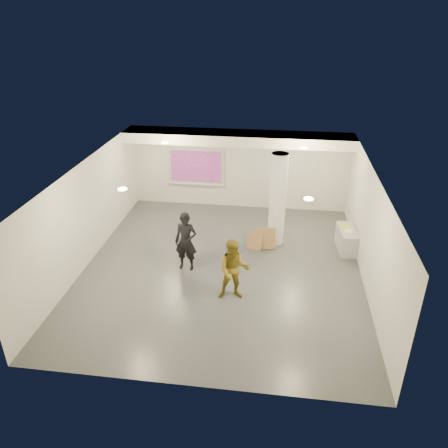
# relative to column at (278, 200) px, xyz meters

# --- Properties ---
(floor) EXTENTS (8.00, 9.00, 0.01)m
(floor) POSITION_rel_column_xyz_m (-1.50, -1.80, -1.50)
(floor) COLOR #393B41
(floor) RESTS_ON ground
(ceiling) EXTENTS (8.00, 9.00, 0.01)m
(ceiling) POSITION_rel_column_xyz_m (-1.50, -1.80, 1.50)
(ceiling) COLOR white
(ceiling) RESTS_ON floor
(wall_back) EXTENTS (8.00, 0.01, 3.00)m
(wall_back) POSITION_rel_column_xyz_m (-1.50, 2.70, 0.00)
(wall_back) COLOR silver
(wall_back) RESTS_ON floor
(wall_front) EXTENTS (8.00, 0.01, 3.00)m
(wall_front) POSITION_rel_column_xyz_m (-1.50, -6.30, 0.00)
(wall_front) COLOR silver
(wall_front) RESTS_ON floor
(wall_left) EXTENTS (0.01, 9.00, 3.00)m
(wall_left) POSITION_rel_column_xyz_m (-5.50, -1.80, 0.00)
(wall_left) COLOR silver
(wall_left) RESTS_ON floor
(wall_right) EXTENTS (0.01, 9.00, 3.00)m
(wall_right) POSITION_rel_column_xyz_m (2.50, -1.80, 0.00)
(wall_right) COLOR silver
(wall_right) RESTS_ON floor
(soffit_band) EXTENTS (8.00, 1.10, 0.36)m
(soffit_band) POSITION_rel_column_xyz_m (-1.50, 2.15, 1.32)
(soffit_band) COLOR white
(soffit_band) RESTS_ON ceiling
(downlight_nw) EXTENTS (0.22, 0.22, 0.02)m
(downlight_nw) POSITION_rel_column_xyz_m (-3.70, 0.70, 1.48)
(downlight_nw) COLOR #F1DF86
(downlight_nw) RESTS_ON ceiling
(downlight_ne) EXTENTS (0.22, 0.22, 0.02)m
(downlight_ne) POSITION_rel_column_xyz_m (0.70, 0.70, 1.48)
(downlight_ne) COLOR #F1DF86
(downlight_ne) RESTS_ON ceiling
(downlight_sw) EXTENTS (0.22, 0.22, 0.02)m
(downlight_sw) POSITION_rel_column_xyz_m (-3.70, -3.30, 1.48)
(downlight_sw) COLOR #F1DF86
(downlight_sw) RESTS_ON ceiling
(downlight_se) EXTENTS (0.22, 0.22, 0.02)m
(downlight_se) POSITION_rel_column_xyz_m (0.70, -3.30, 1.48)
(downlight_se) COLOR #F1DF86
(downlight_se) RESTS_ON ceiling
(column) EXTENTS (0.52, 0.52, 3.00)m
(column) POSITION_rel_column_xyz_m (0.00, 0.00, 0.00)
(column) COLOR white
(column) RESTS_ON floor
(projection_screen) EXTENTS (2.10, 0.13, 1.42)m
(projection_screen) POSITION_rel_column_xyz_m (-3.10, 2.65, 0.03)
(projection_screen) COLOR silver
(projection_screen) RESTS_ON wall_back
(credenza) EXTENTS (0.60, 1.24, 0.70)m
(credenza) POSITION_rel_column_xyz_m (2.22, -0.18, -1.15)
(credenza) COLOR #9D9FA2
(credenza) RESTS_ON floor
(papers_stack) EXTENTS (0.23, 0.28, 0.02)m
(papers_stack) POSITION_rel_column_xyz_m (2.21, -0.28, -0.79)
(papers_stack) COLOR white
(papers_stack) RESTS_ON credenza
(postit_pad) EXTENTS (0.29, 0.34, 0.03)m
(postit_pad) POSITION_rel_column_xyz_m (2.17, -0.05, -0.78)
(postit_pad) COLOR #CADC2A
(postit_pad) RESTS_ON credenza
(cardboard_back) EXTENTS (0.66, 0.35, 0.67)m
(cardboard_back) POSITION_rel_column_xyz_m (-0.30, -0.43, -1.17)
(cardboard_back) COLOR olive
(cardboard_back) RESTS_ON floor
(cardboard_front) EXTENTS (0.52, 0.32, 0.52)m
(cardboard_front) POSITION_rel_column_xyz_m (-0.65, -0.55, -1.24)
(cardboard_front) COLOR olive
(cardboard_front) RESTS_ON floor
(woman) EXTENTS (0.67, 0.46, 1.76)m
(woman) POSITION_rel_column_xyz_m (-2.53, -1.93, -0.62)
(woman) COLOR black
(woman) RESTS_ON floor
(man) EXTENTS (0.91, 0.76, 1.69)m
(man) POSITION_rel_column_xyz_m (-1.00, -3.18, -0.65)
(man) COLOR olive
(man) RESTS_ON floor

